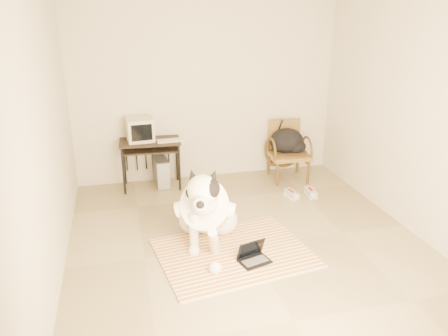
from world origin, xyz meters
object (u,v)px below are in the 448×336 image
object	(u,v)px
crt_monitor	(140,130)
dog	(206,210)
rattan_chair	(288,151)
backpack	(288,142)
laptop	(253,256)
pc_tower	(161,172)
computer_desk	(150,148)

from	to	relation	value
crt_monitor	dog	bearing A→B (deg)	-72.24
rattan_chair	backpack	bearing A→B (deg)	-107.84
laptop	crt_monitor	xyz separation A→B (m)	(-0.98, 2.36, 0.82)
pc_tower	rattan_chair	world-z (taller)	rattan_chair
pc_tower	rattan_chair	xyz separation A→B (m)	(1.95, -0.17, 0.24)
crt_monitor	backpack	bearing A→B (deg)	-4.22
computer_desk	rattan_chair	world-z (taller)	rattan_chair
laptop	pc_tower	bearing A→B (deg)	106.66
backpack	computer_desk	bearing A→B (deg)	176.68
laptop	rattan_chair	size ratio (longest dim) A/B	0.41
dog	backpack	distance (m)	2.34
computer_desk	pc_tower	bearing A→B (deg)	20.19
dog	pc_tower	distance (m)	1.88
dog	backpack	bearing A→B (deg)	45.51
dog	laptop	world-z (taller)	dog
pc_tower	backpack	world-z (taller)	backpack
computer_desk	pc_tower	world-z (taller)	computer_desk
laptop	crt_monitor	size ratio (longest dim) A/B	0.94
dog	computer_desk	world-z (taller)	dog
dog	laptop	size ratio (longest dim) A/B	3.94
laptop	computer_desk	xyz separation A→B (m)	(-0.85, 2.32, 0.55)
laptop	rattan_chair	world-z (taller)	rattan_chair
dog	computer_desk	distance (m)	1.86
pc_tower	backpack	distance (m)	1.99
rattan_chair	dog	bearing A→B (deg)	-134.42
computer_desk	rattan_chair	distance (m)	2.11
backpack	dog	bearing A→B (deg)	-134.49
pc_tower	laptop	bearing A→B (deg)	-73.34
computer_desk	pc_tower	xyz separation A→B (m)	(0.14, 0.05, -0.41)
rattan_chair	pc_tower	bearing A→B (deg)	175.08
laptop	backpack	xyz separation A→B (m)	(1.24, 2.19, 0.51)
computer_desk	backpack	xyz separation A→B (m)	(2.09, -0.12, -0.03)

